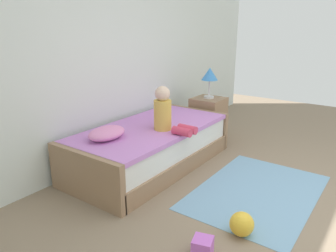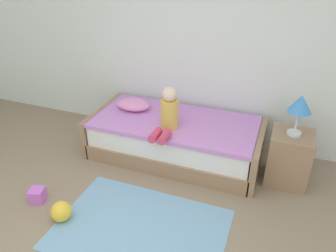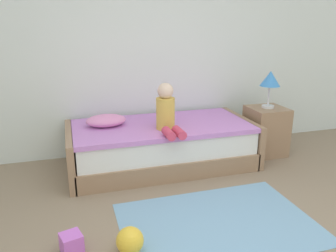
# 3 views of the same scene
# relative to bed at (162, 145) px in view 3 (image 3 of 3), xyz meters

# --- Properties ---
(wall_rear) EXTENTS (7.20, 0.10, 2.90)m
(wall_rear) POSITION_rel_bed_xyz_m (-0.08, 0.60, 1.20)
(wall_rear) COLOR silver
(wall_rear) RESTS_ON ground
(bed) EXTENTS (2.11, 1.00, 0.50)m
(bed) POSITION_rel_bed_xyz_m (0.00, 0.00, 0.00)
(bed) COLOR #997556
(bed) RESTS_ON ground
(nightstand) EXTENTS (0.44, 0.44, 0.60)m
(nightstand) POSITION_rel_bed_xyz_m (1.35, -0.03, 0.05)
(nightstand) COLOR #997556
(nightstand) RESTS_ON ground
(table_lamp) EXTENTS (0.24, 0.24, 0.45)m
(table_lamp) POSITION_rel_bed_xyz_m (1.35, -0.03, 0.69)
(table_lamp) COLOR silver
(table_lamp) RESTS_ON nightstand
(child_figure) EXTENTS (0.20, 0.51, 0.50)m
(child_figure) POSITION_rel_bed_xyz_m (-0.01, -0.23, 0.46)
(child_figure) COLOR gold
(child_figure) RESTS_ON bed
(pillow) EXTENTS (0.44, 0.30, 0.13)m
(pillow) POSITION_rel_bed_xyz_m (-0.61, 0.10, 0.32)
(pillow) COLOR #EA8CC6
(pillow) RESTS_ON bed
(toy_ball) EXTENTS (0.20, 0.20, 0.20)m
(toy_ball) POSITION_rel_bed_xyz_m (-0.65, -1.46, -0.15)
(toy_ball) COLOR yellow
(toy_ball) RESTS_ON ground
(area_rug) EXTENTS (1.60, 1.10, 0.01)m
(area_rug) POSITION_rel_bed_xyz_m (0.12, -1.30, -0.24)
(area_rug) COLOR #7AA8CC
(area_rug) RESTS_ON ground
(toy_block) EXTENTS (0.18, 0.18, 0.15)m
(toy_block) POSITION_rel_bed_xyz_m (-1.06, -1.32, -0.17)
(toy_block) COLOR #CC66D8
(toy_block) RESTS_ON ground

